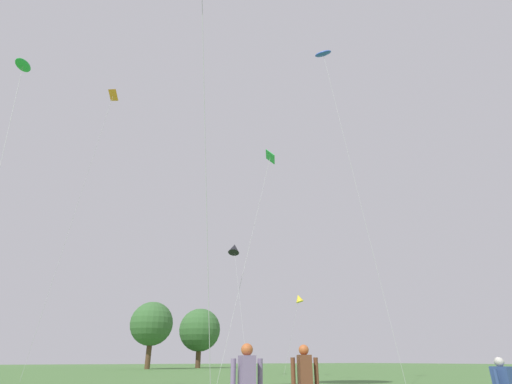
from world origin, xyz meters
TOP-DOWN VIEW (x-y plane):
  - person_grey_haired_man at (-2.40, 3.13)m, footprint 0.53×0.48m
  - small_kite_delta_white at (-4.21, 29.19)m, footprint 3.07×1.51m
  - small_kite_box_yellow at (8.83, 27.68)m, footprint 1.67×4.65m
  - small_kite_tiny_distant at (-9.95, 13.95)m, footprint 1.61×4.77m
  - small_kite_streamer_purple at (5.10, 15.84)m, footprint 4.85×2.28m
  - small_kite_diamond_red at (8.00, 12.46)m, footprint 1.92×3.10m
  - small_kite_bird_shape at (14.94, 25.87)m, footprint 1.58×2.01m
  - tree_oak_right at (11.95, 62.19)m, footprint 6.94×6.94m
  - tree_pine_center at (22.23, 65.95)m, footprint 7.56×7.56m

SIDE VIEW (x-z plane):
  - person_grey_haired_man at x=-2.40m, z-range 0.13..1.74m
  - tree_pine_center at x=22.23m, z-range 1.32..11.57m
  - small_kite_bird_shape at x=14.94m, z-range 3.12..10.21m
  - tree_oak_right at x=11.95m, z-range 1.66..12.01m
  - small_kite_box_yellow at x=8.83m, z-range 5.21..16.93m
  - small_kite_streamer_purple at x=5.10m, z-range 6.20..21.16m
  - small_kite_tiny_distant at x=-9.95m, z-range 6.74..21.11m
  - small_kite_diamond_red at x=8.00m, z-range 10.87..33.63m
  - small_kite_delta_white at x=-4.21m, z-range 10.74..36.29m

